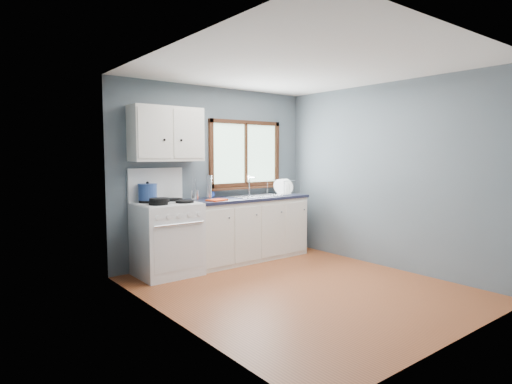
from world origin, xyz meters
TOP-DOWN VIEW (x-y plane):
  - floor at (0.00, 0.00)m, footprint 3.20×3.60m
  - ceiling at (0.00, 0.00)m, footprint 3.20×3.60m
  - wall_back at (0.00, 1.81)m, footprint 3.20×0.02m
  - wall_front at (0.00, -1.81)m, footprint 3.20×0.02m
  - wall_left at (-1.61, 0.00)m, footprint 0.02×3.60m
  - wall_right at (1.61, 0.00)m, footprint 0.02×3.60m
  - gas_range at (-0.95, 1.47)m, footprint 0.76×0.69m
  - base_cabinets at (0.36, 1.49)m, footprint 1.85×0.60m
  - countertop at (0.36, 1.49)m, footprint 1.89×0.64m
  - sink at (0.54, 1.49)m, footprint 0.84×0.46m
  - window at (0.54, 1.77)m, footprint 1.36×0.10m
  - upper_cabinets at (-0.85, 1.63)m, footprint 0.95×0.35m
  - skillet at (-1.11, 1.32)m, footprint 0.37×0.26m
  - stockpot at (-1.12, 1.63)m, footprint 0.27×0.27m
  - utensil_crock at (-0.46, 1.58)m, footprint 0.13×0.13m
  - thermos at (-0.24, 1.59)m, footprint 0.09×0.09m
  - soap_bottle at (-0.12, 1.72)m, footprint 0.13×0.13m
  - dish_towel at (-0.28, 1.33)m, footprint 0.29×0.24m
  - dish_rack at (1.06, 1.48)m, footprint 0.52×0.43m

SIDE VIEW (x-z plane):
  - floor at x=0.00m, z-range -0.02..0.00m
  - base_cabinets at x=0.36m, z-range -0.03..0.85m
  - gas_range at x=-0.95m, z-range -0.19..1.17m
  - sink at x=0.54m, z-range 0.64..1.08m
  - countertop at x=0.36m, z-range 0.88..0.92m
  - dish_towel at x=-0.28m, z-range 0.92..0.94m
  - dish_rack at x=1.06m, z-range 0.86..1.10m
  - skillet at x=-1.11m, z-range 0.96..1.01m
  - utensil_crock at x=-0.46m, z-range 0.82..1.16m
  - soap_bottle at x=-0.12m, z-range 0.92..1.18m
  - stockpot at x=-1.12m, z-range 0.95..1.19m
  - thermos at x=-0.24m, z-range 0.92..1.25m
  - wall_back at x=0.00m, z-range 0.00..2.50m
  - wall_front at x=0.00m, z-range 0.00..2.50m
  - wall_left at x=-1.61m, z-range 0.00..2.50m
  - wall_right at x=1.61m, z-range 0.00..2.50m
  - window at x=0.54m, z-range 0.96..1.99m
  - upper_cabinets at x=-0.85m, z-range 1.45..2.15m
  - ceiling at x=0.00m, z-range 2.50..2.52m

